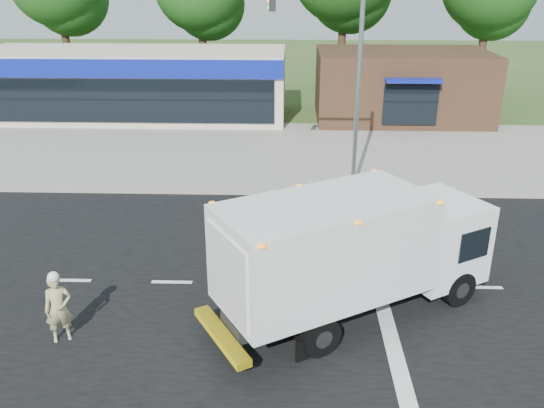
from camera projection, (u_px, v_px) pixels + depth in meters
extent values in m
plane|color=#385123|center=(274.00, 284.00, 16.79)|extent=(120.00, 120.00, 0.00)
cube|color=black|center=(274.00, 284.00, 16.78)|extent=(60.00, 14.00, 0.02)
cube|color=gray|center=(280.00, 184.00, 24.33)|extent=(60.00, 2.40, 0.12)
cube|color=gray|center=(282.00, 145.00, 29.70)|extent=(60.00, 9.00, 0.02)
cube|color=silver|center=(71.00, 280.00, 16.97)|extent=(1.20, 0.15, 0.01)
cube|color=silver|center=(172.00, 282.00, 16.87)|extent=(1.20, 0.15, 0.01)
cube|color=silver|center=(274.00, 284.00, 16.78)|extent=(1.20, 0.15, 0.01)
cube|color=silver|center=(377.00, 286.00, 16.69)|extent=(1.20, 0.15, 0.01)
cube|color=silver|center=(481.00, 287.00, 16.59)|extent=(1.20, 0.15, 0.01)
cube|color=silver|center=(394.00, 349.00, 13.92)|extent=(0.40, 7.00, 0.01)
cube|color=black|center=(323.00, 299.00, 14.67)|extent=(5.03, 3.55, 0.37)
cube|color=white|center=(436.00, 238.00, 15.97)|extent=(2.94, 3.00, 2.19)
cube|color=black|center=(463.00, 224.00, 16.33)|extent=(1.14, 1.79, 0.94)
cube|color=white|center=(325.00, 248.00, 14.11)|extent=(5.77, 4.81, 2.45)
cube|color=silver|center=(227.00, 275.00, 12.97)|extent=(1.11, 1.83, 1.98)
cube|color=yellow|center=(222.00, 336.00, 13.49)|extent=(1.59, 2.35, 0.19)
cube|color=orange|center=(326.00, 203.00, 13.65)|extent=(5.61, 4.74, 0.08)
cylinder|color=black|center=(409.00, 258.00, 17.23)|extent=(1.02, 0.78, 1.00)
cylinder|color=black|center=(458.00, 288.00, 15.62)|extent=(1.02, 0.78, 1.00)
cylinder|color=black|center=(278.00, 295.00, 15.28)|extent=(1.02, 0.78, 1.00)
cylinder|color=black|center=(321.00, 336.00, 13.59)|extent=(1.02, 0.78, 1.00)
imported|color=tan|center=(58.00, 308.00, 13.98)|extent=(0.78, 0.68, 1.80)
sphere|color=white|center=(53.00, 277.00, 13.64)|extent=(0.28, 0.28, 0.28)
cube|color=beige|center=(135.00, 84.00, 34.76)|extent=(18.00, 6.00, 4.00)
cube|color=#0C1B93|center=(119.00, 69.00, 31.41)|extent=(18.00, 0.30, 1.00)
cube|color=black|center=(122.00, 101.00, 32.10)|extent=(17.00, 0.12, 2.40)
cube|color=#382316|center=(401.00, 85.00, 34.26)|extent=(10.00, 6.00, 4.00)
cube|color=#0C1B93|center=(413.00, 80.00, 31.06)|extent=(3.00, 1.20, 0.20)
cube|color=black|center=(410.00, 105.00, 31.64)|extent=(3.00, 0.12, 2.20)
cylinder|color=gray|center=(358.00, 95.00, 22.17)|extent=(0.18, 0.18, 8.00)
cube|color=black|center=(272.00, 1.00, 20.97)|extent=(0.25, 0.25, 0.70)
cylinder|color=#332114|center=(66.00, 39.00, 41.72)|extent=(0.56, 0.56, 7.35)
cylinder|color=#332114|center=(203.00, 43.00, 41.50)|extent=(0.56, 0.56, 6.86)
sphere|color=#1E4C15|center=(209.00, 4.00, 40.93)|extent=(5.10, 5.10, 5.10)
cylinder|color=#332114|center=(342.00, 37.00, 41.00)|extent=(0.56, 0.56, 7.84)
cylinder|color=#332114|center=(483.00, 43.00, 40.85)|extent=(0.56, 0.56, 7.00)
sphere|color=#1E4C15|center=(493.00, 3.00, 40.26)|extent=(5.20, 5.20, 5.20)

